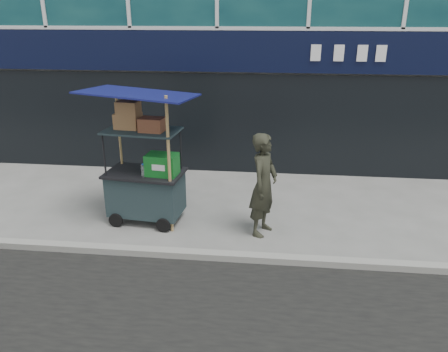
# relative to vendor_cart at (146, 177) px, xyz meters

# --- Properties ---
(ground) EXTENTS (80.00, 80.00, 0.00)m
(ground) POSITION_rel_vendor_cart_xyz_m (1.00, -1.06, -0.89)
(ground) COLOR slate
(ground) RESTS_ON ground
(curb) EXTENTS (80.00, 0.18, 0.12)m
(curb) POSITION_rel_vendor_cart_xyz_m (1.00, -1.26, -0.83)
(curb) COLOR gray
(curb) RESTS_ON ground
(vendor_cart) EXTENTS (2.01, 1.53, 2.54)m
(vendor_cart) POSITION_rel_vendor_cart_xyz_m (0.00, 0.00, 0.00)
(vendor_cart) COLOR black
(vendor_cart) RESTS_ON ground
(vendor_man) EXTENTS (0.67, 0.80, 1.86)m
(vendor_man) POSITION_rel_vendor_cart_xyz_m (2.19, -0.26, 0.04)
(vendor_man) COLOR #282A1E
(vendor_man) RESTS_ON ground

